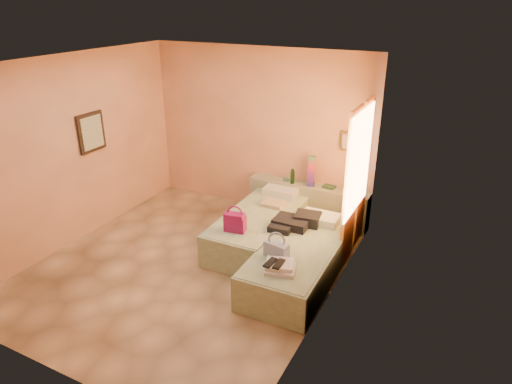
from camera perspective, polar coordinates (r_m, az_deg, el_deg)
ground at (r=6.63m, az=-8.38°, el=-9.12°), size 4.50×4.50×0.00m
room_walls at (r=6.21m, az=-4.79°, el=6.97°), size 4.02×4.51×2.81m
headboard_ledge at (r=7.71m, az=6.46°, el=-1.35°), size 2.05×0.30×0.65m
bed_left at (r=7.01m, az=0.42°, el=-4.54°), size 0.94×2.02×0.50m
bed_right at (r=6.18m, az=5.31°, el=-8.85°), size 0.94×2.02×0.50m
water_bottle at (r=7.57m, az=4.58°, el=1.94°), size 0.08×0.08×0.25m
rainbow_box at (r=7.47m, az=6.92°, el=2.59°), size 0.14×0.14×0.50m
small_dish at (r=7.74m, az=3.79°, el=1.58°), size 0.14×0.14×0.03m
green_book at (r=7.51m, az=9.12°, el=0.65°), size 0.21×0.17×0.03m
flower_vase at (r=7.35m, az=11.92°, el=0.92°), size 0.25×0.25×0.27m
magenta_handbag at (r=6.36m, az=-2.63°, el=-3.75°), size 0.31×0.21×0.27m
khaki_garment at (r=7.14m, az=2.24°, el=-1.49°), size 0.34×0.28×0.06m
clothes_pile at (r=6.50m, az=4.83°, el=-3.76°), size 0.60×0.60×0.16m
blue_handbag at (r=5.76m, az=2.56°, el=-7.28°), size 0.33×0.19×0.20m
towel_stack at (r=5.53m, az=3.07°, el=-9.38°), size 0.42×0.38×0.10m
sandal_pair at (r=5.47m, az=2.29°, el=-8.94°), size 0.18×0.23×0.02m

